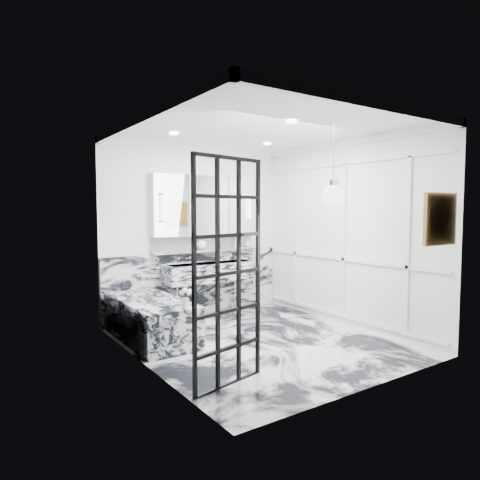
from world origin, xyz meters
TOP-DOWN VIEW (x-y plane):
  - floor at (0.00, 0.00)m, footprint 3.60×3.60m
  - ceiling at (0.00, 0.00)m, footprint 3.60×3.60m
  - wall_back at (0.00, 1.80)m, footprint 3.60×0.00m
  - wall_front at (0.00, -1.80)m, footprint 3.60×0.00m
  - wall_left at (-1.60, 0.00)m, footprint 0.00×3.60m
  - wall_right at (1.60, 0.00)m, footprint 0.00×3.60m
  - marble_clad_back at (0.00, 1.78)m, footprint 3.18×0.05m
  - marble_clad_left at (-1.59, 0.00)m, footprint 0.02×3.56m
  - panel_molding at (1.58, 0.00)m, footprint 0.03×3.40m
  - soap_bottle_a at (0.76, 1.71)m, footprint 0.11×0.11m
  - soap_bottle_b at (0.75, 1.71)m, footprint 0.09×0.09m
  - soap_bottle_c at (1.00, 1.71)m, footprint 0.14×0.14m
  - face_pot at (0.06, 1.71)m, footprint 0.17×0.17m
  - amber_bottle at (0.43, 1.71)m, footprint 0.04×0.04m
  - flower_vase at (-1.01, 0.18)m, footprint 0.08×0.08m
  - crittall_door at (-1.11, -0.96)m, footprint 0.87×0.23m
  - artwork at (1.20, -1.76)m, footprint 0.49×0.05m
  - pendant_light at (0.04, -1.24)m, footprint 0.23×0.23m
  - trough_sink at (0.15, 1.55)m, footprint 1.60×0.45m
  - ledge at (0.15, 1.72)m, footprint 1.90×0.14m
  - subway_tile at (0.15, 1.78)m, footprint 1.90×0.03m
  - mirror_cabinet at (0.15, 1.73)m, footprint 1.90×0.16m
  - sconce_left at (-0.67, 1.63)m, footprint 0.07×0.07m
  - sconce_right at (0.97, 1.63)m, footprint 0.07×0.07m
  - bathtub at (-1.18, 0.90)m, footprint 0.75×1.65m

SIDE VIEW (x-z plane):
  - floor at x=0.00m, z-range 0.00..0.00m
  - bathtub at x=-1.18m, z-range 0.00..0.55m
  - marble_clad_back at x=0.00m, z-range 0.00..1.05m
  - flower_vase at x=-1.01m, z-range 0.55..0.67m
  - trough_sink at x=0.15m, z-range 0.58..0.88m
  - ledge at x=0.15m, z-range 1.05..1.09m
  - crittall_door at x=-1.11m, z-range 0.00..2.25m
  - amber_bottle at x=0.43m, z-range 1.09..1.19m
  - soap_bottle_c at x=1.00m, z-range 1.09..1.23m
  - face_pot at x=0.06m, z-range 1.08..1.25m
  - soap_bottle_b at x=0.75m, z-range 1.09..1.28m
  - subway_tile at x=0.15m, z-range 1.09..1.32m
  - soap_bottle_a at x=0.76m, z-range 1.09..1.32m
  - panel_molding at x=1.58m, z-range 0.15..2.45m
  - marble_clad_left at x=-1.59m, z-range 0.00..2.68m
  - wall_back at x=0.00m, z-range -0.40..3.20m
  - wall_front at x=0.00m, z-range -0.40..3.20m
  - wall_left at x=-1.60m, z-range -0.40..3.20m
  - wall_right at x=1.60m, z-range -0.40..3.20m
  - artwork at x=1.20m, z-range 1.40..1.89m
  - sconce_left at x=-0.67m, z-range 1.58..1.98m
  - sconce_right at x=0.97m, z-range 1.58..1.98m
  - mirror_cabinet at x=0.15m, z-range 1.32..2.32m
  - pendant_light at x=0.04m, z-range 1.79..2.01m
  - ceiling at x=0.00m, z-range 2.80..2.80m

